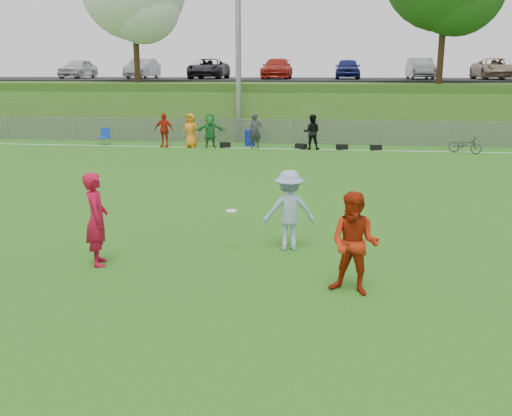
% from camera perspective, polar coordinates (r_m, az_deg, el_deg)
% --- Properties ---
extents(ground, '(120.00, 120.00, 0.00)m').
position_cam_1_polar(ground, '(10.81, -3.48, -7.28)').
color(ground, '#225612').
rests_on(ground, ground).
extents(sideline_far, '(60.00, 0.10, 0.01)m').
position_cam_1_polar(sideline_far, '(28.23, 3.43, 5.92)').
color(sideline_far, white).
rests_on(sideline_far, ground).
extents(fence, '(58.00, 0.06, 1.30)m').
position_cam_1_polar(fence, '(30.13, 3.72, 7.65)').
color(fence, gray).
rests_on(fence, ground).
extents(light_pole, '(1.20, 0.40, 12.15)m').
position_cam_1_polar(light_pole, '(31.22, -1.81, 19.02)').
color(light_pole, gray).
rests_on(light_pole, ground).
extents(berm, '(120.00, 18.00, 3.00)m').
position_cam_1_polar(berm, '(41.01, 4.78, 10.47)').
color(berm, '#274E16').
rests_on(berm, ground).
extents(parking_lot, '(120.00, 12.00, 0.10)m').
position_cam_1_polar(parking_lot, '(42.95, 4.96, 12.69)').
color(parking_lot, black).
rests_on(parking_lot, berm).
extents(car_row, '(32.04, 5.18, 1.44)m').
position_cam_1_polar(car_row, '(42.01, 3.28, 13.74)').
color(car_row, silver).
rests_on(car_row, parking_lot).
extents(spectator_row, '(8.35, 0.95, 1.69)m').
position_cam_1_polar(spectator_row, '(28.54, -3.12, 7.71)').
color(spectator_row, red).
rests_on(spectator_row, ground).
extents(gear_bags, '(8.01, 0.52, 0.26)m').
position_cam_1_polar(gear_bags, '(28.26, 5.45, 6.15)').
color(gear_bags, black).
rests_on(gear_bags, ground).
extents(player_red_left, '(0.68, 0.81, 1.90)m').
position_cam_1_polar(player_red_left, '(11.83, -15.66, -1.08)').
color(player_red_left, '#B00C2B').
rests_on(player_red_left, ground).
extents(player_red_center, '(1.07, 0.95, 1.83)m').
position_cam_1_polar(player_red_center, '(10.07, 9.83, -3.54)').
color(player_red_center, '#A5230B').
rests_on(player_red_center, ground).
extents(player_blue, '(1.27, 0.92, 1.76)m').
position_cam_1_polar(player_blue, '(12.40, 3.30, -0.23)').
color(player_blue, '#8BA4C1').
rests_on(player_blue, ground).
extents(frisbee, '(0.24, 0.24, 0.02)m').
position_cam_1_polar(frisbee, '(12.14, -2.47, -0.28)').
color(frisbee, silver).
rests_on(frisbee, ground).
extents(recycling_bin, '(0.63, 0.63, 0.80)m').
position_cam_1_polar(recycling_bin, '(29.39, -0.61, 7.04)').
color(recycling_bin, '#0E1DA2').
rests_on(recycling_bin, ground).
extents(camp_chair, '(0.54, 0.55, 0.87)m').
position_cam_1_polar(camp_chair, '(30.67, -14.97, 6.58)').
color(camp_chair, '#1039B6').
rests_on(camp_chair, ground).
extents(bicycle, '(1.59, 1.14, 0.80)m').
position_cam_1_polar(bicycle, '(28.51, 20.19, 5.97)').
color(bicycle, '#303033').
rests_on(bicycle, ground).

